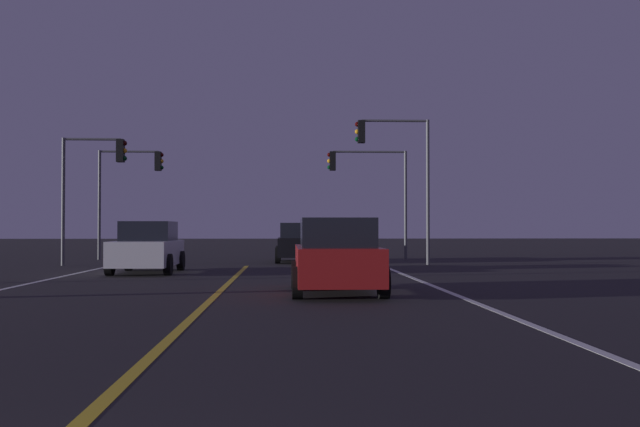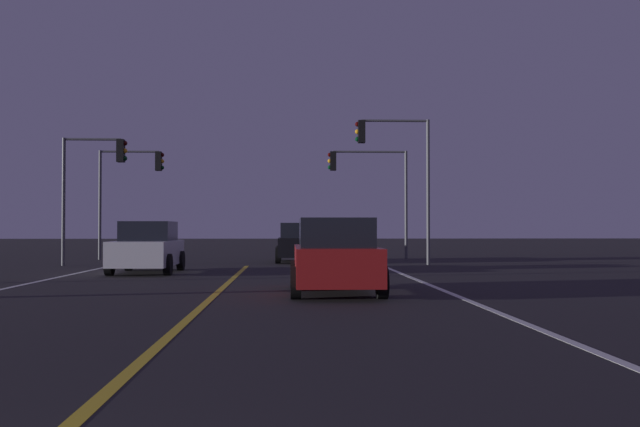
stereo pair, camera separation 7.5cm
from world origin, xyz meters
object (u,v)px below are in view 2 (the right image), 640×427
at_px(car_lead_same_lane, 335,257).
at_px(car_ahead_far, 299,243).
at_px(car_oncoming, 148,248).
at_px(traffic_light_far_left, 131,178).
at_px(traffic_light_near_left, 95,171).
at_px(traffic_light_far_right, 367,177).
at_px(traffic_light_near_right, 394,158).

height_order(car_lead_same_lane, car_ahead_far, same).
relative_size(car_oncoming, traffic_light_far_left, 0.84).
distance_m(traffic_light_near_left, traffic_light_far_right, 12.66).
height_order(traffic_light_near_right, traffic_light_far_left, traffic_light_near_right).
xyz_separation_m(traffic_light_far_right, traffic_light_far_left, (-11.14, 0.00, -0.07)).
bearing_deg(traffic_light_far_left, traffic_light_near_right, -25.29).
distance_m(car_ahead_far, traffic_light_near_right, 5.82).
bearing_deg(traffic_light_far_left, car_ahead_far, -19.55).
bearing_deg(car_oncoming, traffic_light_far_left, -164.98).
xyz_separation_m(car_oncoming, car_ahead_far, (5.12, 7.41, 0.00)).
distance_m(traffic_light_near_right, traffic_light_far_right, 5.54).
distance_m(car_lead_same_lane, traffic_light_near_left, 15.54).
relative_size(car_lead_same_lane, traffic_light_far_right, 0.83).
height_order(car_oncoming, traffic_light_far_left, traffic_light_far_left).
relative_size(traffic_light_far_right, traffic_light_far_left, 1.01).
relative_size(car_oncoming, traffic_light_near_right, 0.74).
height_order(car_oncoming, traffic_light_near_left, traffic_light_near_left).
distance_m(car_ahead_far, traffic_light_near_left, 9.03).
relative_size(car_oncoming, car_ahead_far, 1.00).
distance_m(car_lead_same_lane, traffic_light_far_right, 18.49).
bearing_deg(traffic_light_far_right, car_oncoming, 50.49).
distance_m(car_oncoming, traffic_light_near_right, 10.65).
distance_m(car_oncoming, traffic_light_near_left, 6.28).
distance_m(traffic_light_near_left, traffic_light_far_left, 5.51).
bearing_deg(car_lead_same_lane, car_oncoming, 36.09).
distance_m(car_oncoming, traffic_light_far_right, 13.57).
bearing_deg(traffic_light_near_left, traffic_light_far_left, 87.32).
relative_size(car_ahead_far, traffic_light_far_right, 0.83).
xyz_separation_m(car_lead_same_lane, car_oncoming, (-5.71, 7.84, 0.00)).
bearing_deg(car_lead_same_lane, traffic_light_far_right, -8.50).
xyz_separation_m(car_lead_same_lane, car_ahead_far, (-0.60, 15.25, 0.00)).
relative_size(car_oncoming, traffic_light_far_right, 0.83).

